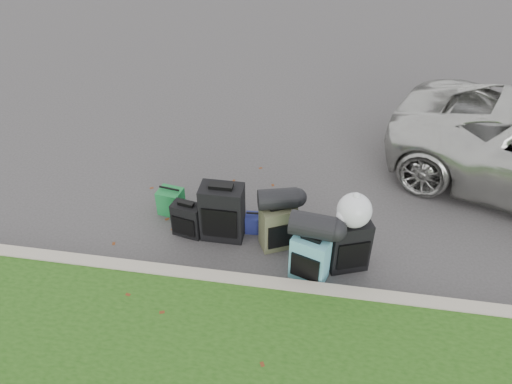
# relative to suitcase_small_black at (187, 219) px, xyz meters

# --- Properties ---
(ground) EXTENTS (120.00, 120.00, 0.00)m
(ground) POSITION_rel_suitcase_small_black_xyz_m (0.98, 0.16, -0.25)
(ground) COLOR #383535
(ground) RESTS_ON ground
(curb) EXTENTS (120.00, 0.18, 0.15)m
(curb) POSITION_rel_suitcase_small_black_xyz_m (0.98, -0.84, -0.17)
(curb) COLOR #9E937F
(curb) RESTS_ON ground
(suitcase_small_black) EXTENTS (0.43, 0.29, 0.49)m
(suitcase_small_black) POSITION_rel_suitcase_small_black_xyz_m (0.00, 0.00, 0.00)
(suitcase_small_black) COLOR black
(suitcase_small_black) RESTS_ON ground
(suitcase_large_black_left) EXTENTS (0.56, 0.34, 0.81)m
(suitcase_large_black_left) POSITION_rel_suitcase_small_black_xyz_m (0.48, 0.04, 0.16)
(suitcase_large_black_left) COLOR black
(suitcase_large_black_left) RESTS_ON ground
(suitcase_olive) EXTENTS (0.53, 0.45, 0.63)m
(suitcase_olive) POSITION_rel_suitcase_small_black_xyz_m (1.23, -0.03, 0.07)
(suitcase_olive) COLOR #41422C
(suitcase_olive) RESTS_ON ground
(suitcase_teal) EXTENTS (0.50, 0.39, 0.63)m
(suitcase_teal) POSITION_rel_suitcase_small_black_xyz_m (1.68, -0.54, 0.07)
(suitcase_teal) COLOR teal
(suitcase_teal) RESTS_ON ground
(suitcase_large_black_right) EXTENTS (0.55, 0.44, 0.72)m
(suitcase_large_black_right) POSITION_rel_suitcase_small_black_xyz_m (2.14, -0.27, 0.11)
(suitcase_large_black_right) COLOR black
(suitcase_large_black_right) RESTS_ON ground
(tote_green) EXTENTS (0.37, 0.32, 0.38)m
(tote_green) POSITION_rel_suitcase_small_black_xyz_m (-0.36, 0.41, -0.06)
(tote_green) COLOR #197133
(tote_green) RESTS_ON ground
(tote_navy) EXTENTS (0.26, 0.21, 0.26)m
(tote_navy) POSITION_rel_suitcase_small_black_xyz_m (0.88, 0.20, -0.11)
(tote_navy) COLOR navy
(tote_navy) RESTS_ON ground
(duffel_left) EXTENTS (0.55, 0.39, 0.27)m
(duffel_left) POSITION_rel_suitcase_small_black_xyz_m (1.21, -0.01, 0.51)
(duffel_left) COLOR black
(duffel_left) RESTS_ON suitcase_olive
(duffel_right) EXTENTS (0.56, 0.36, 0.30)m
(duffel_right) POSITION_rel_suitcase_small_black_xyz_m (1.68, -0.47, 0.53)
(duffel_right) COLOR black
(duffel_right) RESTS_ON suitcase_teal
(trash_bag) EXTENTS (0.41, 0.41, 0.41)m
(trash_bag) POSITION_rel_suitcase_small_black_xyz_m (2.14, -0.29, 0.68)
(trash_bag) COLOR silver
(trash_bag) RESTS_ON suitcase_large_black_right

